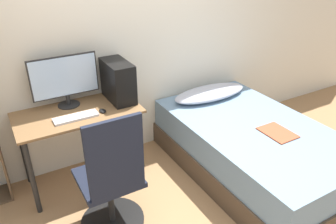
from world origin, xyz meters
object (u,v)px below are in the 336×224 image
monitor (65,79)px  bed (252,149)px  keyboard (76,117)px  pc_tower (118,81)px  office_chair (112,188)px

monitor → bed: bearing=-29.9°
keyboard → pc_tower: bearing=20.2°
pc_tower → keyboard: bearing=-159.8°
monitor → keyboard: bearing=-93.0°
office_chair → monitor: monitor is taller
monitor → keyboard: size_ratio=1.58×
bed → monitor: monitor is taller
keyboard → pc_tower: 0.53m
office_chair → keyboard: (-0.06, 0.62, 0.34)m
monitor → office_chair: bearing=-87.3°
office_chair → pc_tower: (0.41, 0.80, 0.52)m
office_chair → pc_tower: bearing=62.6°
keyboard → bed: bearing=-21.0°
monitor → pc_tower: monitor is taller
bed → monitor: (-1.52, 0.88, 0.75)m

